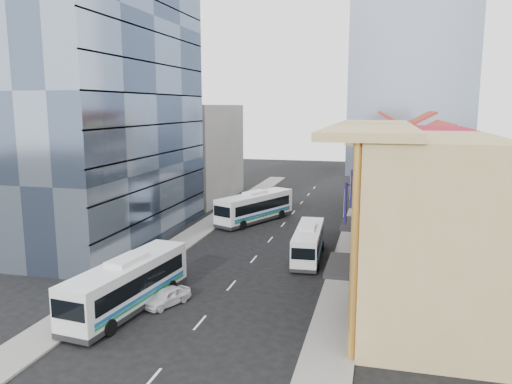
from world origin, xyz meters
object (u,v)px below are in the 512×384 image
(bus_left_near, at_px, (128,283))
(bus_right, at_px, (308,242))
(office_tower, at_px, (102,94))
(shophouse_tan, at_px, (428,231))
(bus_left_far, at_px, (255,206))
(sedan_left, at_px, (167,297))

(bus_left_near, height_order, bus_right, bus_left_near)
(office_tower, bearing_deg, bus_left_near, -56.14)
(shophouse_tan, height_order, bus_left_near, shophouse_tan)
(bus_left_far, height_order, sedan_left, bus_left_far)
(office_tower, height_order, bus_left_near, office_tower)
(shophouse_tan, distance_m, bus_left_near, 20.18)
(bus_left_far, relative_size, sedan_left, 3.21)
(shophouse_tan, bearing_deg, office_tower, 155.70)
(sedan_left, bearing_deg, office_tower, 154.90)
(office_tower, distance_m, bus_right, 25.72)
(shophouse_tan, bearing_deg, bus_left_near, -170.85)
(bus_right, xyz_separation_m, sedan_left, (-8.03, -13.33, -0.94))
(shophouse_tan, xyz_separation_m, bus_left_near, (-19.50, -3.14, -4.12))
(bus_left_far, xyz_separation_m, sedan_left, (0.30, -26.34, -1.27))
(bus_left_near, xyz_separation_m, bus_left_far, (1.95, 27.65, 0.02))
(bus_left_near, bearing_deg, bus_left_far, 92.71)
(shophouse_tan, relative_size, sedan_left, 3.81)
(bus_left_far, distance_m, sedan_left, 26.37)
(bus_right, height_order, sedan_left, bus_right)
(bus_right, bearing_deg, bus_left_far, 119.57)
(office_tower, height_order, sedan_left, office_tower)
(shophouse_tan, height_order, office_tower, office_tower)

